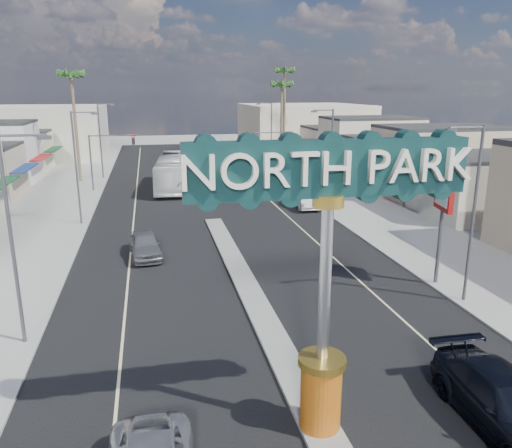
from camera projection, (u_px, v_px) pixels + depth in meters
name	position (u px, v px, depth m)	size (l,w,h in m)	color
ground	(212.00, 218.00, 42.56)	(160.00, 160.00, 0.00)	gray
road	(212.00, 218.00, 42.56)	(20.00, 120.00, 0.01)	black
median_island	(248.00, 287.00, 27.44)	(1.30, 30.00, 0.16)	gray
sidewalk_left	(37.00, 226.00, 39.72)	(8.00, 120.00, 0.12)	gray
sidewalk_right	(365.00, 209.00, 45.36)	(8.00, 120.00, 0.12)	gray
storefront_row_right	(399.00, 156.00, 58.88)	(12.00, 42.00, 6.00)	#B7B29E
backdrop_far_left	(39.00, 132.00, 79.54)	(20.00, 20.00, 8.00)	#B7B29E
backdrop_far_right	(303.00, 128.00, 88.41)	(20.00, 20.00, 8.00)	beige
gateway_sign	(326.00, 256.00, 14.56)	(8.20, 1.50, 9.15)	#B9440E
traffic_signal_left	(108.00, 151.00, 52.79)	(5.09, 0.45, 6.00)	#47474C
traffic_signal_right	(276.00, 147.00, 56.50)	(5.09, 0.45, 6.00)	#47474C
streetlight_l_near	(15.00, 231.00, 20.25)	(2.03, 0.22, 9.00)	#47474C
streetlight_l_mid	(78.00, 162.00, 39.13)	(2.03, 0.22, 9.00)	#47474C
streetlight_l_far	(101.00, 137.00, 59.89)	(2.03, 0.22, 9.00)	#47474C
streetlight_r_near	(471.00, 207.00, 24.46)	(2.03, 0.22, 9.00)	#47474C
streetlight_r_mid	(330.00, 155.00, 43.33)	(2.03, 0.22, 9.00)	#47474C
streetlight_r_far	(270.00, 134.00, 64.09)	(2.03, 0.22, 9.00)	#47474C
palm_left_far	(71.00, 81.00, 55.80)	(2.60, 2.60, 13.10)	brown
palm_right_mid	(282.00, 89.00, 66.93)	(2.60, 2.60, 12.10)	brown
palm_right_far	(285.00, 76.00, 72.53)	(2.60, 2.60, 14.10)	brown
suv_right	(506.00, 403.00, 16.02)	(2.51, 6.18, 1.79)	black
car_parked_left	(145.00, 245.00, 32.53)	(1.92, 4.77, 1.62)	slate
car_parked_right	(305.00, 198.00, 46.22)	(1.85, 5.31, 1.75)	silver
city_bus	(172.00, 172.00, 54.66)	(3.06, 13.07, 3.64)	silver
bank_pylon_sign	(444.00, 194.00, 26.79)	(0.65, 2.10, 6.67)	#47474C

